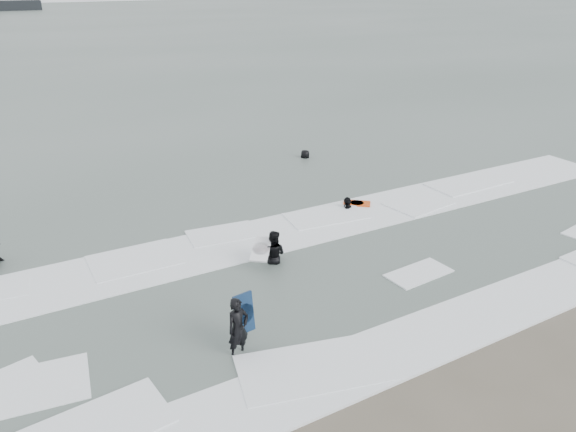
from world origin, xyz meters
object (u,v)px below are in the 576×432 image
surfer_wading (273,262)px  surfer_right_far (305,159)px  surfer_right_near (347,210)px  surfer_centre (239,355)px

surfer_wading → surfer_right_far: bearing=-84.4°
surfer_right_near → surfer_right_far: size_ratio=1.06×
surfer_wading → surfer_right_far: surfer_wading is taller
surfer_wading → surfer_right_near: surfer_right_near is taller
surfer_centre → surfer_right_far: surfer_right_far is taller
surfer_wading → surfer_right_near: (4.14, 2.20, 0.00)m
surfer_right_far → surfer_centre: bearing=15.8°
surfer_centre → surfer_wading: bearing=40.4°
surfer_right_far → surfer_right_near: bearing=35.9°
surfer_centre → surfer_right_far: 14.35m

